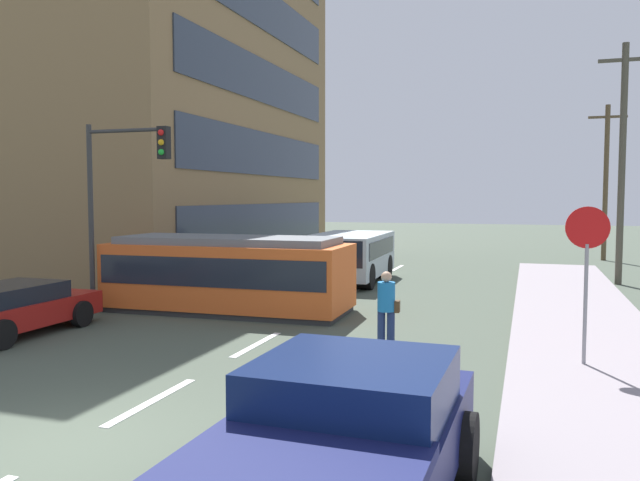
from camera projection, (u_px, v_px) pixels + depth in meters
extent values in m
plane|color=#454F41|center=(316.00, 312.00, 17.43)|extent=(120.00, 120.00, 0.00)
cube|color=gray|center=(599.00, 368.00, 11.51)|extent=(3.20, 36.00, 0.14)
cube|color=silver|center=(152.00, 401.00, 9.85)|extent=(0.16, 2.40, 0.01)
cube|color=silver|center=(257.00, 344.00, 13.64)|extent=(0.16, 2.40, 0.01)
cube|color=silver|center=(364.00, 286.00, 22.56)|extent=(0.16, 2.40, 0.01)
cube|color=silver|center=(397.00, 268.00, 28.25)|extent=(0.16, 2.40, 0.01)
cube|color=olive|center=(109.00, 98.00, 30.70)|extent=(16.36, 17.90, 16.00)
cube|color=#2D3847|center=(265.00, 225.00, 28.55)|extent=(0.06, 15.21, 1.92)
cube|color=#2D3847|center=(265.00, 154.00, 28.33)|extent=(0.06, 15.21, 1.92)
cube|color=#2D3847|center=(264.00, 82.00, 28.11)|extent=(0.06, 15.21, 1.92)
cube|color=#2D3847|center=(264.00, 8.00, 27.89)|extent=(0.06, 15.21, 1.92)
cube|color=#DE5C23|center=(228.00, 275.00, 17.55)|extent=(6.77, 2.63, 1.74)
cube|color=#2D2D2D|center=(229.00, 308.00, 17.62)|extent=(6.63, 2.50, 0.15)
cube|color=slate|center=(228.00, 240.00, 17.49)|extent=(6.09, 2.24, 0.20)
cube|color=#1E232D|center=(228.00, 267.00, 17.54)|extent=(6.50, 2.66, 0.77)
cube|color=#AFBCC3|center=(349.00, 254.00, 23.61)|extent=(2.64, 5.29, 1.51)
cube|color=black|center=(330.00, 254.00, 21.15)|extent=(2.25, 0.18, 0.90)
cube|color=black|center=(349.00, 247.00, 23.59)|extent=(2.65, 4.51, 0.60)
cylinder|color=black|center=(337.00, 275.00, 22.06)|extent=(2.57, 0.97, 0.90)
cylinder|color=black|center=(359.00, 265.00, 25.25)|extent=(2.57, 0.97, 0.90)
cylinder|color=navy|center=(381.00, 331.00, 13.00)|extent=(0.16, 0.16, 0.85)
cylinder|color=navy|center=(391.00, 332.00, 12.93)|extent=(0.16, 0.16, 0.85)
cylinder|color=#1C70B5|center=(386.00, 297.00, 12.92)|extent=(0.36, 0.36, 0.60)
sphere|color=tan|center=(386.00, 277.00, 12.89)|extent=(0.22, 0.22, 0.22)
cube|color=#4C341D|center=(397.00, 306.00, 12.91)|extent=(0.11, 0.21, 0.24)
cube|color=#13194D|center=(337.00, 464.00, 5.94)|extent=(2.12, 5.05, 0.65)
cube|color=#0E1D4A|center=(353.00, 386.00, 6.41)|extent=(1.95, 1.95, 0.55)
cylinder|color=black|center=(297.00, 426.00, 7.70)|extent=(0.30, 0.81, 0.80)
cylinder|color=black|center=(463.00, 447.00, 7.03)|extent=(0.30, 0.81, 0.80)
cube|color=#A41B16|center=(14.00, 313.00, 14.59)|extent=(1.75, 4.11, 0.55)
cube|color=black|center=(8.00, 293.00, 14.42)|extent=(1.61, 2.26, 0.40)
cylinder|color=black|center=(25.00, 310.00, 16.05)|extent=(0.22, 0.64, 0.64)
cylinder|color=black|center=(81.00, 314.00, 15.50)|extent=(0.22, 0.64, 0.64)
cylinder|color=black|center=(2.00, 335.00, 13.17)|extent=(0.22, 0.64, 0.64)
cube|color=silver|center=(199.00, 272.00, 22.36)|extent=(2.01, 4.50, 0.55)
cube|color=black|center=(197.00, 259.00, 22.19)|extent=(1.80, 2.49, 0.40)
cylinder|color=black|center=(196.00, 273.00, 23.95)|extent=(0.24, 0.65, 0.64)
cylinder|color=black|center=(240.00, 275.00, 23.31)|extent=(0.24, 0.65, 0.64)
cylinder|color=black|center=(155.00, 281.00, 21.45)|extent=(0.24, 0.65, 0.64)
cylinder|color=black|center=(203.00, 284.00, 20.81)|extent=(0.24, 0.65, 0.64)
cylinder|color=gray|center=(585.00, 304.00, 11.47)|extent=(0.07, 0.07, 2.20)
cylinder|color=red|center=(588.00, 227.00, 11.38)|extent=(0.76, 0.04, 0.76)
cylinder|color=#333333|center=(91.00, 220.00, 17.21)|extent=(0.14, 0.14, 5.14)
cylinder|color=#333333|center=(125.00, 131.00, 16.68)|extent=(2.33, 0.10, 0.10)
cube|color=black|center=(164.00, 143.00, 16.34)|extent=(0.28, 0.24, 0.84)
sphere|color=red|center=(161.00, 132.00, 16.20)|extent=(0.16, 0.16, 0.16)
sphere|color=gold|center=(161.00, 142.00, 16.22)|extent=(0.16, 0.16, 0.16)
sphere|color=green|center=(161.00, 152.00, 16.23)|extent=(0.16, 0.16, 0.16)
cylinder|color=#4A473A|center=(622.00, 165.00, 22.71)|extent=(0.24, 0.24, 8.67)
cube|color=#4A473A|center=(625.00, 60.00, 22.45)|extent=(1.80, 0.12, 0.12)
cylinder|color=brown|center=(606.00, 183.00, 31.48)|extent=(0.24, 0.24, 7.75)
cube|color=brown|center=(608.00, 117.00, 31.25)|extent=(1.80, 0.12, 0.12)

